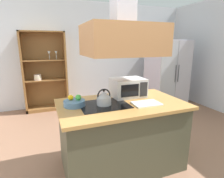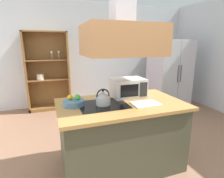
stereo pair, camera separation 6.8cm
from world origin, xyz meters
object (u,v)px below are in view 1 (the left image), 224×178
dish_cabinet (45,76)px  kettle (104,98)px  fruit_bowl (75,103)px  cutting_board (146,104)px  microwave (128,87)px  refrigerator (166,75)px

dish_cabinet → kettle: bearing=-77.4°
kettle → fruit_bowl: size_ratio=0.78×
cutting_board → microwave: size_ratio=0.74×
refrigerator → cutting_board: bearing=-132.4°
cutting_board → fruit_bowl: fruit_bowl is taller
dish_cabinet → cutting_board: dish_cabinet is taller
dish_cabinet → fruit_bowl: size_ratio=7.37×
refrigerator → microwave: 2.42m
refrigerator → fruit_bowl: 3.14m
cutting_board → refrigerator: bearing=47.6°
refrigerator → dish_cabinet: 3.06m
fruit_bowl → microwave: bearing=10.5°
kettle → microwave: bearing=28.4°
kettle → fruit_bowl: 0.36m
cutting_board → microwave: microwave is taller
kettle → microwave: 0.51m
kettle → cutting_board: bearing=-18.3°
microwave → fruit_bowl: (-0.79, -0.15, -0.09)m
dish_cabinet → fruit_bowl: bearing=-84.2°
dish_cabinet → kettle: 2.81m
cutting_board → microwave: bearing=98.7°
refrigerator → cutting_board: size_ratio=5.08×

